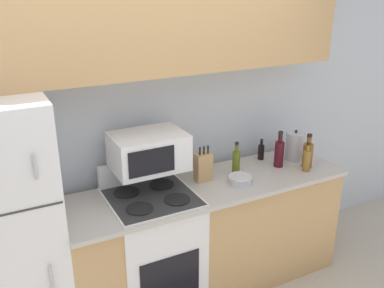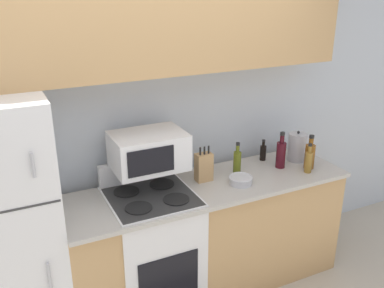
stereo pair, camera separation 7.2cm
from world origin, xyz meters
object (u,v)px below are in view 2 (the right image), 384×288
object	(u,v)px
knife_block	(204,167)
bowl	(241,180)
microwave	(149,151)
bottle_olive_oil	(237,162)
bottle_soy_sauce	(263,152)
bottle_wine_red	(281,154)
bottle_whiskey	(310,155)
bottle_vinegar	(309,161)
kettle	(297,147)
stove	(153,250)

from	to	relation	value
knife_block	bowl	size ratio (longest dim) A/B	1.53
microwave	bottle_olive_oil	bearing A→B (deg)	-3.30
bottle_soy_sauce	bottle_wine_red	world-z (taller)	bottle_wine_red
bottle_soy_sauce	bottle_wine_red	distance (m)	0.20
bowl	bottle_soy_sauce	bearing A→B (deg)	36.77
bottle_olive_oil	bottle_whiskey	size ratio (longest dim) A/B	0.93
bottle_olive_oil	bottle_vinegar	distance (m)	0.56
bottle_soy_sauce	bottle_vinegar	world-z (taller)	bottle_vinegar
bowl	kettle	size ratio (longest dim) A/B	0.70
bowl	bottle_whiskey	distance (m)	0.65
bottle_whiskey	bottle_vinegar	bearing A→B (deg)	-135.08
knife_block	bottle_soy_sauce	bearing A→B (deg)	11.76
bowl	bottle_wine_red	size ratio (longest dim) A/B	0.60
kettle	bottle_wine_red	bearing A→B (deg)	-164.11
stove	knife_block	world-z (taller)	knife_block
bowl	knife_block	bearing A→B (deg)	141.68
bottle_whiskey	bottle_wine_red	bearing A→B (deg)	150.35
stove	bowl	xyz separation A→B (m)	(0.67, -0.10, 0.47)
bottle_soy_sauce	bottle_wine_red	size ratio (longest dim) A/B	0.60
microwave	bottle_vinegar	bearing A→B (deg)	-11.98
knife_block	bottle_whiskey	size ratio (longest dim) A/B	0.98
microwave	bowl	size ratio (longest dim) A/B	2.80
microwave	bottle_soy_sauce	bearing A→B (deg)	5.44
stove	bottle_soy_sauce	bearing A→B (deg)	10.69
microwave	bottle_vinegar	world-z (taller)	microwave
microwave	bottle_wine_red	size ratio (longest dim) A/B	1.69
bottle_whiskey	kettle	bearing A→B (deg)	85.95
bottle_olive_oil	kettle	distance (m)	0.59
bottle_wine_red	bowl	bearing A→B (deg)	-165.20
microwave	bottle_whiskey	world-z (taller)	microwave
knife_block	bottle_olive_oil	xyz separation A→B (m)	(0.29, -0.01, -0.01)
microwave	bottle_soy_sauce	size ratio (longest dim) A/B	2.81
microwave	knife_block	distance (m)	0.46
stove	bottle_whiskey	xyz separation A→B (m)	(1.32, -0.09, 0.55)
stove	bottle_whiskey	distance (m)	1.43
bottle_soy_sauce	bottle_whiskey	world-z (taller)	bottle_whiskey
knife_block	bottle_wine_red	size ratio (longest dim) A/B	0.92
kettle	bottle_vinegar	bearing A→B (deg)	-107.41
bottle_wine_red	bottle_whiskey	bearing A→B (deg)	-29.65
bottle_wine_red	knife_block	bearing A→B (deg)	175.25
bottle_wine_red	bottle_vinegar	bearing A→B (deg)	-51.68
bottle_vinegar	kettle	xyz separation A→B (m)	(0.07, 0.23, 0.02)
bottle_olive_oil	bottle_vinegar	xyz separation A→B (m)	(0.52, -0.22, -0.01)
knife_block	bottle_wine_red	xyz separation A→B (m)	(0.67, -0.06, 0.01)
kettle	bottle_soy_sauce	bearing A→B (deg)	153.34
knife_block	bottle_wine_red	bearing A→B (deg)	-4.75
bottle_olive_oil	kettle	xyz separation A→B (m)	(0.59, 0.01, 0.02)
bowl	bottle_whiskey	world-z (taller)	bottle_whiskey
bowl	bottle_olive_oil	size ratio (longest dim) A/B	0.69
bottle_vinegar	bowl	bearing A→B (deg)	174.56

